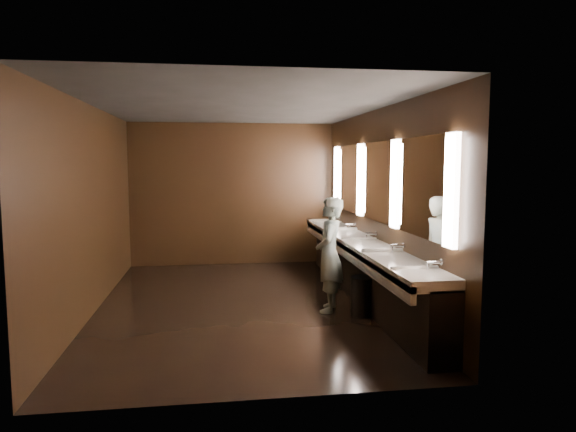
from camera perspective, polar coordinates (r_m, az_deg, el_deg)
The scene contains 10 objects.
floor at distance 7.50m, azimuth -5.17°, elevation -9.75°, with size 6.00×6.00×0.00m, color black.
ceiling at distance 7.26m, azimuth -5.38°, elevation 12.04°, with size 4.00×6.00×0.02m, color #2D2D2B.
wall_back at distance 10.24m, azimuth -6.16°, elevation 2.42°, with size 4.00×0.02×2.80m, color black.
wall_front at distance 4.28m, azimuth -3.16°, elevation -2.52°, with size 4.00×0.02×2.80m, color black.
wall_left at distance 7.42m, azimuth -20.89°, elevation 0.71°, with size 0.02×6.00×2.80m, color black.
wall_right at distance 7.62m, azimuth 9.93°, elevation 1.15°, with size 0.02×6.00×2.80m, color black.
sink_counter at distance 7.69m, azimuth 8.33°, elevation -5.60°, with size 0.55×5.40×1.01m.
mirror_band at distance 7.59m, azimuth 9.83°, elevation 3.78°, with size 0.06×5.03×1.15m.
person at distance 7.02m, azimuth 4.63°, elevation -4.28°, with size 0.57×0.37×1.56m, color #80AABF.
trash_bin at distance 6.98m, azimuth 8.34°, elevation -8.78°, with size 0.33×0.33×0.52m, color black.
Camera 1 is at (-0.37, -7.21, 2.03)m, focal length 32.00 mm.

